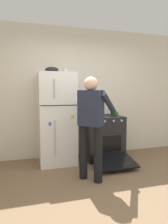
% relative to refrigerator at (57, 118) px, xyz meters
% --- Properties ---
extents(ground, '(8.00, 8.00, 0.00)m').
position_rel_refrigerator_xyz_m(ground, '(0.52, -1.57, -0.86)').
color(ground, brown).
extents(kitchen_wall_back, '(6.00, 0.10, 2.70)m').
position_rel_refrigerator_xyz_m(kitchen_wall_back, '(0.52, 0.38, 0.49)').
color(kitchen_wall_back, silver).
rests_on(kitchen_wall_back, ground).
extents(refrigerator, '(0.68, 0.72, 1.73)m').
position_rel_refrigerator_xyz_m(refrigerator, '(0.00, 0.00, 0.00)').
color(refrigerator, white).
rests_on(refrigerator, ground).
extents(stove_range, '(0.76, 1.20, 0.89)m').
position_rel_refrigerator_xyz_m(stove_range, '(0.95, -0.02, -0.43)').
color(stove_range, black).
rests_on(stove_range, ground).
extents(person_cook, '(0.73, 0.75, 1.60)m').
position_rel_refrigerator_xyz_m(person_cook, '(0.42, -0.90, 0.10)').
color(person_cook, black).
rests_on(person_cook, ground).
extents(red_pot, '(0.34, 0.24, 0.12)m').
position_rel_refrigerator_xyz_m(red_pot, '(0.79, -0.05, 0.09)').
color(red_pot, '#236638').
rests_on(red_pot, stove_range).
extents(coffee_mug, '(0.11, 0.08, 0.10)m').
position_rel_refrigerator_xyz_m(coffee_mug, '(0.18, 0.05, 0.91)').
color(coffee_mug, silver).
rests_on(coffee_mug, refrigerator).
extents(mixing_bowl, '(0.25, 0.25, 0.11)m').
position_rel_refrigerator_xyz_m(mixing_bowl, '(-0.08, 0.00, 0.92)').
color(mixing_bowl, black).
rests_on(mixing_bowl, refrigerator).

